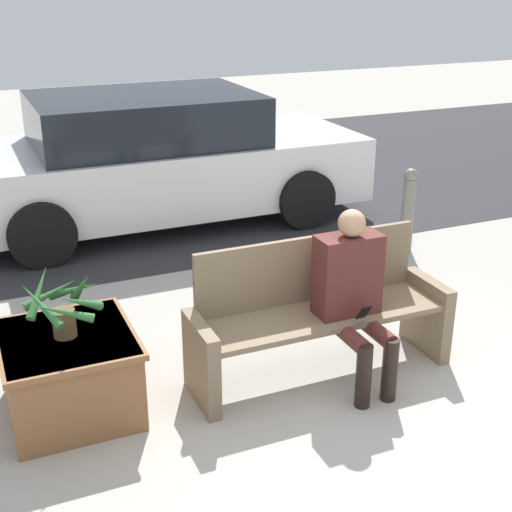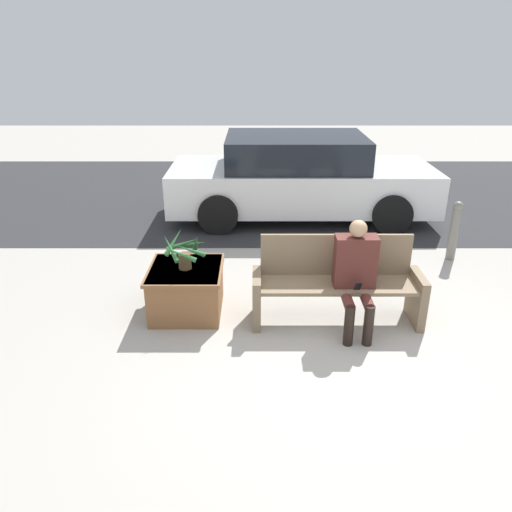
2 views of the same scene
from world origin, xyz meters
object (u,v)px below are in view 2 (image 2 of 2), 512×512
object	(u,v)px
person_seated	(355,271)
parked_car	(298,177)
planter_box	(185,289)
potted_plant	(183,251)
bollard_post	(453,229)
bench	(335,283)

from	to	relation	value
person_seated	parked_car	distance (m)	3.83
person_seated	planter_box	bearing A→B (deg)	169.21
potted_plant	bollard_post	xyz separation A→B (m)	(3.61, 1.53, -0.31)
bench	bollard_post	xyz separation A→B (m)	(1.92, 1.70, 0.00)
parked_car	bollard_post	distance (m)	2.83
parked_car	bollard_post	bearing A→B (deg)	-43.39
potted_plant	person_seated	bearing A→B (deg)	-10.90
parked_car	bench	bearing A→B (deg)	-88.01
bench	person_seated	world-z (taller)	person_seated
planter_box	parked_car	size ratio (longest dim) A/B	0.19
planter_box	bollard_post	bearing A→B (deg)	22.93
planter_box	potted_plant	bearing A→B (deg)	69.62
bollard_post	planter_box	bearing A→B (deg)	-157.07
planter_box	bench	bearing A→B (deg)	-5.68
planter_box	parked_car	world-z (taller)	parked_car
bench	parked_car	size ratio (longest dim) A/B	0.41
planter_box	person_seated	bearing A→B (deg)	-10.79
planter_box	bollard_post	distance (m)	3.93
parked_car	person_seated	bearing A→B (deg)	-85.70
bench	planter_box	bearing A→B (deg)	174.32
person_seated	potted_plant	bearing A→B (deg)	169.10
bench	parked_car	bearing A→B (deg)	91.99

